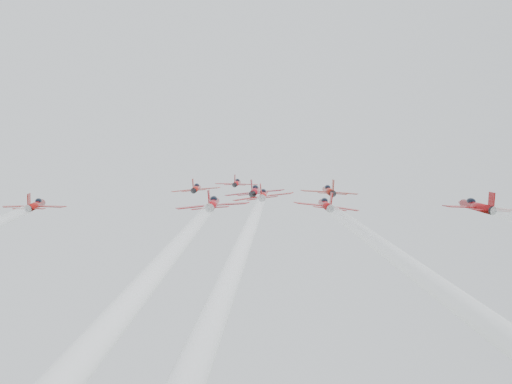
{
  "coord_description": "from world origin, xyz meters",
  "views": [
    {
      "loc": [
        -0.76,
        -99.36,
        87.65
      ],
      "look_at": [
        0.0,
        2.0,
        148.08
      ],
      "focal_mm": 50.0,
      "sensor_mm": 36.0,
      "label": 1
    }
  ],
  "objects": [
    {
      "name": "jet_lead",
      "position": [
        -3.88,
        27.65,
        165.54
      ],
      "size": [
        8.96,
        11.16,
        8.12
      ],
      "rotation": [
        0.61,
        0.05,
        -0.04
      ],
      "color": "#A91015"
    },
    {
      "name": "jet_row2_left",
      "position": [
        -11.06,
        13.94,
        155.94
      ],
      "size": [
        9.13,
        11.37,
        8.27
      ],
      "rotation": [
        0.61,
        -0.07,
        -0.06
      ],
      "color": "#A6160F"
    },
    {
      "name": "jet_row2_center",
      "position": [
        -0.2,
        8.53,
        152.16
      ],
      "size": [
        10.48,
        13.05,
        9.49
      ],
      "rotation": [
        0.61,
        -0.04,
        -0.12
      ],
      "color": "maroon"
    },
    {
      "name": "jet_row2_right",
      "position": [
        13.08,
        9.74,
        153.01
      ],
      "size": [
        10.25,
        12.76,
        9.28
      ],
      "rotation": [
        0.61,
        0.04,
        0.04
      ],
      "color": "#9E1B0F"
    },
    {
      "name": "jet_center",
      "position": [
        1.15,
        -38.21,
        119.32
      ],
      "size": [
        9.91,
        89.03,
        62.92
      ],
      "rotation": [
        0.61,
        -0.09,
        -0.12
      ],
      "color": "#AB1011"
    },
    {
      "name": "jet_rear_left",
      "position": [
        -6.23,
        -53.03,
        108.93
      ],
      "size": [
        10.36,
        93.04,
        65.76
      ],
      "rotation": [
        0.61,
        -0.06,
        -0.07
      ],
      "color": "maroon"
    },
    {
      "name": "jet_rear_right",
      "position": [
        9.7,
        -49.14,
        111.66
      ],
      "size": [
        9.19,
        82.57,
        58.36
      ],
      "rotation": [
        0.61,
        0.09,
        0.08
      ],
      "color": "#AB1013"
    }
  ]
}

